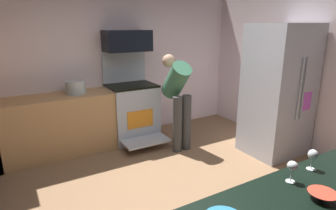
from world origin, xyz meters
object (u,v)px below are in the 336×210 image
oven_range (132,110)px  refrigerator (278,91)px  person_cook (178,95)px  wine_glass_far (292,167)px  stock_pot (75,87)px  microwave (127,41)px  wine_glass_near (313,155)px  mixing_bowl_small (322,196)px

oven_range → refrigerator: size_ratio=0.77×
person_cook → wine_glass_far: 2.63m
stock_pot → microwave: bearing=5.2°
oven_range → person_cook: bearing=-54.9°
wine_glass_near → wine_glass_far: (-0.27, -0.03, 0.00)m
wine_glass_far → refrigerator: bearing=40.8°
refrigerator → wine_glass_far: 2.53m
microwave → person_cook: bearing=-58.4°
oven_range → person_cook: size_ratio=1.02×
microwave → wine_glass_near: (0.03, -3.27, -0.64)m
oven_range → microwave: bearing=90.0°
wine_glass_far → wine_glass_near: bearing=7.3°
refrigerator → oven_range: bearing=137.1°
oven_range → refrigerator: bearing=-42.9°
microwave → mixing_bowl_small: size_ratio=4.41×
person_cook → refrigerator: bearing=-36.2°
person_cook → wine_glass_far: bearing=-105.8°
mixing_bowl_small → stock_pot: size_ratio=0.57×
wine_glass_near → person_cook: bearing=79.8°
oven_range → wine_glass_near: 3.21m
person_cook → stock_pot: bearing=153.0°
wine_glass_far → person_cook: bearing=74.2°
refrigerator → mixing_bowl_small: size_ratio=11.43×
stock_pot → wine_glass_near: bearing=-74.0°
wine_glass_near → stock_pot: bearing=106.0°
microwave → person_cook: (0.48, -0.78, -0.78)m
oven_range → stock_pot: 1.01m
oven_range → refrigerator: (1.67, -1.56, 0.45)m
mixing_bowl_small → wine_glass_near: size_ratio=1.09×
microwave → wine_glass_near: size_ratio=4.81×
oven_range → stock_pot: size_ratio=5.00×
stock_pot → wine_glass_far: bearing=-78.6°
oven_range → refrigerator: 2.33m
microwave → mixing_bowl_small: bearing=-94.0°
microwave → refrigerator: 2.45m
refrigerator → person_cook: refrigerator is taller
wine_glass_far → stock_pot: 3.29m
refrigerator → wine_glass_far: (-1.91, -1.65, 0.05)m
refrigerator → mixing_bowl_small: refrigerator is taller
microwave → refrigerator: size_ratio=0.39×
wine_glass_far → stock_pot: (-0.65, 3.22, -0.01)m
mixing_bowl_small → oven_range: bearing=85.9°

